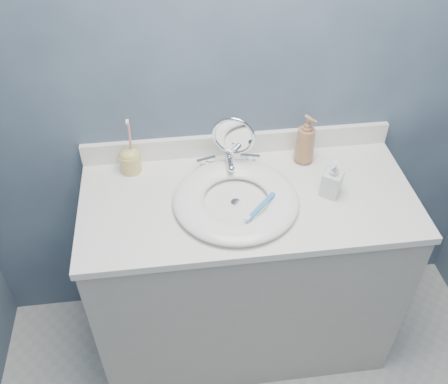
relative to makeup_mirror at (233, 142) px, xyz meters
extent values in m
cube|color=#404C60|center=(0.03, 0.11, 0.19)|extent=(2.20, 0.02, 2.40)
cube|color=#ADA99E|center=(0.03, -0.16, -0.59)|extent=(1.20, 0.55, 0.85)
cube|color=white|center=(0.03, -0.16, -0.15)|extent=(1.22, 0.57, 0.03)
cube|color=white|center=(0.03, 0.10, -0.09)|extent=(1.22, 0.02, 0.09)
cylinder|color=silver|center=(-0.02, -0.19, -0.13)|extent=(0.04, 0.04, 0.01)
cube|color=silver|center=(-0.02, 0.02, -0.12)|extent=(0.22, 0.05, 0.01)
cylinder|color=silver|center=(-0.02, 0.02, -0.10)|extent=(0.03, 0.03, 0.06)
cylinder|color=silver|center=(-0.02, -0.03, -0.07)|extent=(0.02, 0.09, 0.02)
sphere|color=silver|center=(-0.02, -0.07, -0.07)|extent=(0.03, 0.03, 0.03)
cylinder|color=silver|center=(-0.10, 0.02, -0.11)|extent=(0.02, 0.02, 0.03)
cube|color=silver|center=(-0.10, 0.02, -0.09)|extent=(0.08, 0.03, 0.01)
cylinder|color=silver|center=(0.07, 0.02, -0.11)|extent=(0.02, 0.02, 0.03)
cube|color=silver|center=(0.07, 0.02, -0.09)|extent=(0.08, 0.03, 0.01)
cylinder|color=silver|center=(0.00, 0.00, -0.12)|extent=(0.09, 0.09, 0.01)
cylinder|color=silver|center=(0.00, 0.00, -0.06)|extent=(0.01, 0.01, 0.12)
torus|color=silver|center=(0.00, 0.00, 0.03)|extent=(0.16, 0.07, 0.16)
cylinder|color=white|center=(0.00, 0.00, 0.03)|extent=(0.13, 0.05, 0.14)
imported|color=#9E6C47|center=(0.28, 0.02, -0.03)|extent=(0.11, 0.11, 0.21)
imported|color=silver|center=(0.33, -0.18, -0.06)|extent=(0.09, 0.09, 0.15)
cylinder|color=#D5BE6A|center=(-0.39, 0.04, -0.09)|extent=(0.08, 0.08, 0.08)
ellipsoid|color=#D5BE6A|center=(-0.39, 0.04, -0.05)|extent=(0.08, 0.07, 0.05)
cylinder|color=pink|center=(-0.38, 0.04, 0.02)|extent=(0.02, 0.03, 0.15)
cube|color=white|center=(-0.38, 0.04, 0.10)|extent=(0.01, 0.02, 0.01)
cube|color=#3684C0|center=(0.06, -0.26, -0.09)|extent=(0.12, 0.12, 0.01)
cube|color=white|center=(0.00, -0.32, -0.08)|extent=(0.02, 0.02, 0.01)
camera|label=1|loc=(-0.22, -1.47, 1.10)|focal=40.00mm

